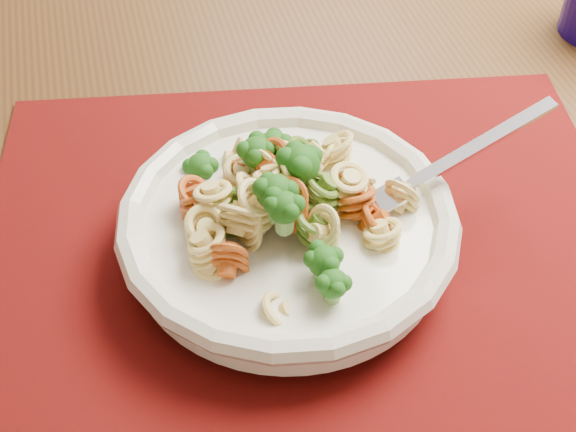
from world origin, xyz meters
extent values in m
cube|color=#4D3119|center=(0.00, 0.00, 0.00)|extent=(4.00, 4.00, 0.01)
cube|color=#502E16|center=(-0.54, -0.61, 0.68)|extent=(1.51, 0.99, 0.04)
cube|color=#610E04|center=(-0.57, -0.69, 0.70)|extent=(0.54, 0.45, 0.00)
cylinder|color=white|center=(-0.59, -0.70, 0.71)|extent=(0.10, 0.10, 0.01)
cylinder|color=white|center=(-0.59, -0.70, 0.73)|extent=(0.22, 0.22, 0.03)
torus|color=white|center=(-0.59, -0.70, 0.74)|extent=(0.24, 0.24, 0.02)
camera|label=1|loc=(-0.68, -1.09, 1.14)|focal=50.00mm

